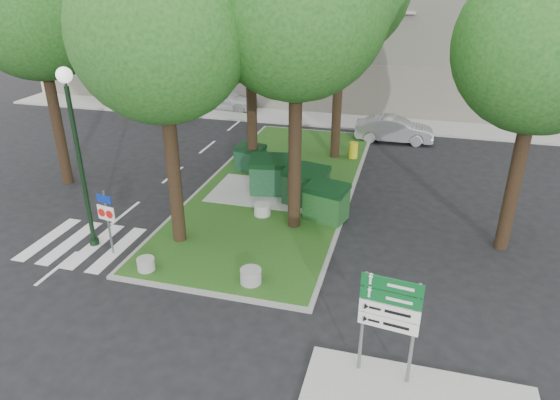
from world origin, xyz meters
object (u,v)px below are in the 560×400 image
(tree_street_right, at_px, (550,28))
(dumpster_d, at_px, (326,202))
(dumpster_a, at_px, (250,158))
(bollard_left, at_px, (146,264))
(tree_median_mid, at_px, (252,10))
(bollard_right, at_px, (251,276))
(dumpster_c, at_px, (306,186))
(street_lamp, at_px, (76,139))
(tree_median_near_left, at_px, (162,14))
(directional_sign, at_px, (389,313))
(car_white, at_px, (224,98))
(traffic_sign_pole, at_px, (107,214))
(car_silver, at_px, (394,129))
(dumpster_b, at_px, (271,175))
(bollard_mid, at_px, (262,209))
(litter_bin, at_px, (353,150))

(tree_street_right, xyz_separation_m, dumpster_d, (-6.09, 0.27, -6.20))
(dumpster_a, bearing_deg, bollard_left, -76.61)
(tree_median_mid, height_order, bollard_right, tree_median_mid)
(dumpster_c, relative_size, street_lamp, 0.31)
(tree_median_mid, height_order, bollard_left, tree_median_mid)
(tree_median_near_left, relative_size, directional_sign, 4.04)
(directional_sign, height_order, car_white, directional_sign)
(bollard_right, distance_m, traffic_sign_pole, 5.10)
(dumpster_a, bearing_deg, dumpster_c, -24.61)
(tree_street_right, distance_m, bollard_left, 13.44)
(traffic_sign_pole, relative_size, car_silver, 0.55)
(tree_median_mid, height_order, dumpster_b, tree_median_mid)
(bollard_mid, xyz_separation_m, street_lamp, (-4.90, -3.40, 3.37))
(bollard_left, relative_size, traffic_sign_pole, 0.24)
(bollard_mid, distance_m, car_silver, 11.29)
(dumpster_d, bearing_deg, traffic_sign_pole, -131.49)
(tree_street_right, height_order, traffic_sign_pole, tree_street_right)
(street_lamp, distance_m, traffic_sign_pole, 2.48)
(bollard_mid, bearing_deg, dumpster_a, 113.95)
(car_silver, bearing_deg, dumpster_b, 149.90)
(tree_street_right, bearing_deg, street_lamp, -165.45)
(dumpster_d, xyz_separation_m, traffic_sign_pole, (-6.31, -4.07, 0.65))
(dumpster_b, distance_m, bollard_mid, 2.19)
(tree_median_mid, xyz_separation_m, dumpster_a, (-0.30, 0.17, -6.29))
(car_white, distance_m, car_silver, 11.84)
(tree_median_mid, xyz_separation_m, traffic_sign_pole, (-2.40, -7.80, -5.55))
(litter_bin, bearing_deg, dumpster_b, -118.59)
(litter_bin, xyz_separation_m, traffic_sign_pole, (-6.40, -10.81, 0.93))
(tree_street_right, relative_size, traffic_sign_pole, 4.50)
(tree_street_right, bearing_deg, dumpster_d, 177.46)
(directional_sign, bearing_deg, bollard_mid, 132.76)
(dumpster_d, relative_size, bollard_left, 3.19)
(car_silver, bearing_deg, litter_bin, 151.16)
(tree_median_near_left, height_order, dumpster_c, tree_median_near_left)
(bollard_right, xyz_separation_m, directional_sign, (4.03, -2.68, 1.51))
(tree_street_right, relative_size, directional_sign, 3.87)
(dumpster_a, xyz_separation_m, bollard_mid, (1.88, -4.23, -0.36))
(directional_sign, xyz_separation_m, car_silver, (-0.87, 17.50, -1.18))
(tree_median_near_left, relative_size, traffic_sign_pole, 4.71)
(dumpster_d, xyz_separation_m, bollard_right, (-1.36, -4.64, -0.44))
(dumpster_a, bearing_deg, tree_street_right, -5.73)
(bollard_left, bearing_deg, traffic_sign_pole, 155.40)
(dumpster_c, bearing_deg, bollard_left, -109.33)
(dumpster_c, distance_m, litter_bin, 5.73)
(tree_median_mid, xyz_separation_m, street_lamp, (-3.32, -7.46, -3.27))
(dumpster_b, bearing_deg, bollard_left, -116.30)
(bollard_left, xyz_separation_m, street_lamp, (-2.58, 1.10, 3.40))
(tree_street_right, xyz_separation_m, dumpster_c, (-7.10, 1.40, -6.14))
(dumpster_a, height_order, directional_sign, directional_sign)
(dumpster_a, relative_size, dumpster_b, 0.82)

